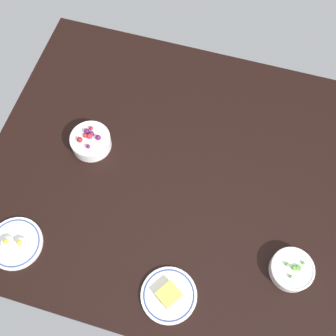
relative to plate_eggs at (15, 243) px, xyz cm
name	(u,v)px	position (x,y,z in cm)	size (l,w,h in cm)	color
dining_table	(168,173)	(-41.44, -40.59, -3.08)	(131.27, 115.12, 4.00)	black
plate_eggs	(15,243)	(0.00, 0.00, 0.00)	(18.22, 18.22, 4.54)	white
plate_cheese	(169,295)	(-54.06, 1.73, -0.07)	(18.05, 18.05, 3.81)	white
bowl_berries	(91,141)	(-11.21, -42.67, 1.99)	(14.84, 14.84, 7.25)	white
bowl_peas	(292,269)	(-89.95, -16.87, 1.27)	(14.17, 14.17, 5.41)	white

